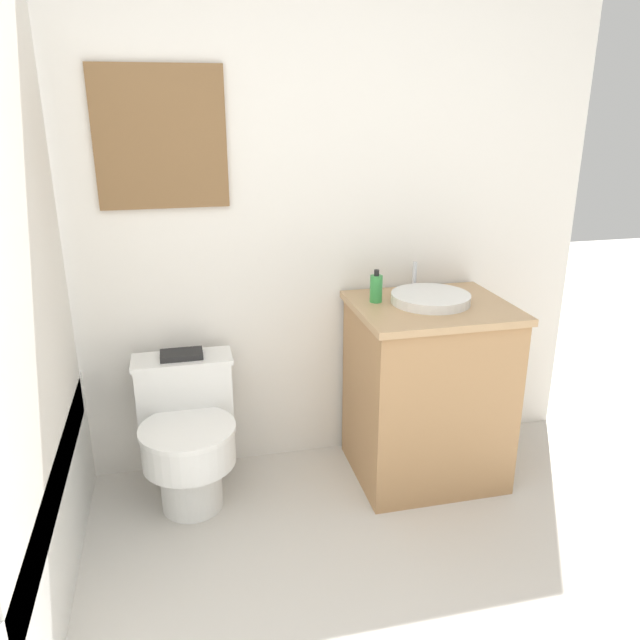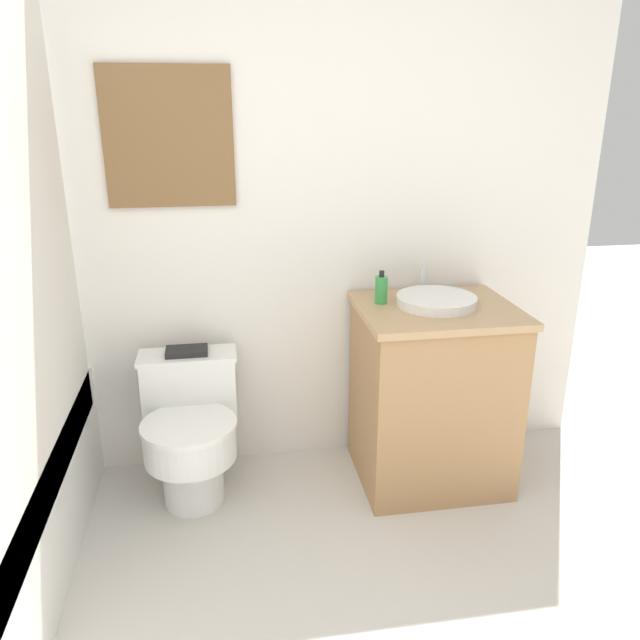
# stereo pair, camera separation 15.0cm
# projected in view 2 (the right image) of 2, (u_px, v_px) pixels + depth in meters

# --- Properties ---
(wall_back) EXTENTS (3.41, 0.07, 2.50)m
(wall_back) POSITION_uv_depth(u_px,v_px,m) (219.00, 192.00, 2.61)
(wall_back) COLOR white
(wall_back) RESTS_ON ground_plane
(toilet) EXTENTS (0.42, 0.52, 0.60)m
(toilet) POSITION_uv_depth(u_px,v_px,m) (191.00, 429.00, 2.61)
(toilet) COLOR white
(toilet) RESTS_ON ground_plane
(vanity) EXTENTS (0.65, 0.56, 0.81)m
(vanity) POSITION_uv_depth(u_px,v_px,m) (432.00, 394.00, 2.72)
(vanity) COLOR #AD7F51
(vanity) RESTS_ON ground_plane
(sink) EXTENTS (0.33, 0.37, 0.13)m
(sink) POSITION_uv_depth(u_px,v_px,m) (436.00, 300.00, 2.60)
(sink) COLOR white
(sink) RESTS_ON vanity
(soap_bottle) EXTENTS (0.05, 0.05, 0.14)m
(soap_bottle) POSITION_uv_depth(u_px,v_px,m) (381.00, 289.00, 2.62)
(soap_bottle) COLOR green
(soap_bottle) RESTS_ON vanity
(book_on_tank) EXTENTS (0.17, 0.11, 0.02)m
(book_on_tank) POSITION_uv_depth(u_px,v_px,m) (187.00, 351.00, 2.64)
(book_on_tank) COLOR black
(book_on_tank) RESTS_ON toilet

